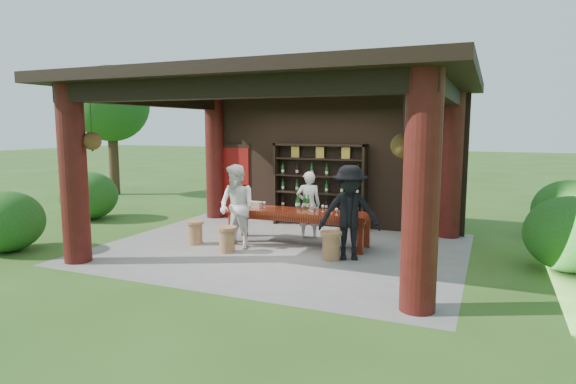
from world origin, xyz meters
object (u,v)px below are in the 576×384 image
at_px(stool_near_right, 331,245).
at_px(guest_man, 350,213).
at_px(guest_woman, 237,207).
at_px(napkin_basket, 256,205).
at_px(stool_near_left, 227,239).
at_px(stool_far_left, 195,232).
at_px(wine_shelf, 319,185).
at_px(tasting_table, 298,216).
at_px(host, 308,205).

distance_m(stool_near_right, guest_man, 0.71).
height_order(guest_woman, napkin_basket, guest_woman).
bearing_deg(guest_man, guest_woman, 161.41).
xyz_separation_m(stool_near_left, stool_near_right, (2.13, 0.30, 0.01)).
relative_size(stool_far_left, guest_man, 0.28).
distance_m(wine_shelf, stool_near_left, 3.37).
height_order(stool_near_left, stool_far_left, stool_near_left).
height_order(stool_far_left, guest_man, guest_man).
distance_m(stool_near_left, stool_near_right, 2.15).
bearing_deg(tasting_table, stool_far_left, -157.76).
xyz_separation_m(guest_woman, guest_man, (2.42, 0.05, 0.03)).
bearing_deg(host, stool_far_left, 13.03).
height_order(stool_near_right, host, host).
height_order(tasting_table, stool_near_left, tasting_table).
xyz_separation_m(tasting_table, guest_woman, (-1.07, -0.76, 0.25)).
height_order(stool_near_right, napkin_basket, napkin_basket).
distance_m(stool_near_left, stool_far_left, 1.04).
bearing_deg(napkin_basket, stool_near_left, -94.61).
xyz_separation_m(tasting_table, stool_near_right, (1.04, -0.88, -0.34)).
bearing_deg(stool_far_left, stool_near_left, -18.45).
bearing_deg(napkin_basket, stool_near_right, -22.04).
relative_size(stool_near_left, napkin_basket, 2.03).
relative_size(host, guest_man, 0.84).
bearing_deg(stool_near_right, stool_far_left, 179.39).
xyz_separation_m(wine_shelf, stool_near_right, (1.26, -2.86, -0.78)).
height_order(stool_near_left, host, host).
height_order(wine_shelf, tasting_table, wine_shelf).
height_order(stool_far_left, host, host).
distance_m(guest_woman, napkin_basket, 0.71).
xyz_separation_m(wine_shelf, napkin_basket, (-0.78, -2.04, -0.25)).
height_order(stool_near_right, stool_far_left, stool_near_right).
bearing_deg(host, tasting_table, 67.82).
relative_size(wine_shelf, stool_near_left, 4.57).
distance_m(tasting_table, guest_man, 1.55).
xyz_separation_m(stool_far_left, napkin_basket, (1.08, 0.79, 0.55)).
relative_size(wine_shelf, guest_woman, 1.37).
xyz_separation_m(guest_woman, napkin_basket, (0.08, 0.71, -0.06)).
distance_m(stool_far_left, guest_woman, 1.17).
bearing_deg(napkin_basket, host, 37.89).
relative_size(stool_near_right, guest_man, 0.30).
relative_size(stool_near_left, host, 0.34).
bearing_deg(stool_far_left, host, 37.06).
distance_m(wine_shelf, tasting_table, 2.04).
distance_m(stool_far_left, guest_man, 3.48).
relative_size(wine_shelf, stool_far_left, 4.71).
bearing_deg(wine_shelf, guest_man, -59.85).
xyz_separation_m(stool_far_left, guest_woman, (1.00, 0.09, 0.61)).
bearing_deg(wine_shelf, host, -81.34).
distance_m(wine_shelf, napkin_basket, 2.19).
bearing_deg(wine_shelf, stool_near_right, -66.27).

